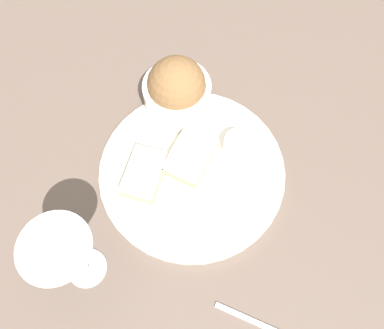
# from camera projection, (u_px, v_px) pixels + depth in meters

# --- Properties ---
(ground_plane) EXTENTS (4.00, 4.00, 0.00)m
(ground_plane) POSITION_uv_depth(u_px,v_px,m) (192.00, 172.00, 0.66)
(ground_plane) COLOR brown
(dinner_plate) EXTENTS (0.32, 0.32, 0.01)m
(dinner_plate) POSITION_uv_depth(u_px,v_px,m) (192.00, 171.00, 0.65)
(dinner_plate) COLOR silver
(dinner_plate) RESTS_ON ground_plane
(salad_bowl) EXTENTS (0.12, 0.12, 0.11)m
(salad_bowl) POSITION_uv_depth(u_px,v_px,m) (177.00, 90.00, 0.65)
(salad_bowl) COLOR white
(salad_bowl) RESTS_ON dinner_plate
(sauce_ramekin) EXTENTS (0.05, 0.05, 0.03)m
(sauce_ramekin) POSITION_uv_depth(u_px,v_px,m) (239.00, 145.00, 0.65)
(sauce_ramekin) COLOR white
(sauce_ramekin) RESTS_ON dinner_plate
(cheese_toast_near) EXTENTS (0.10, 0.08, 0.03)m
(cheese_toast_near) POSITION_uv_depth(u_px,v_px,m) (190.00, 156.00, 0.64)
(cheese_toast_near) COLOR tan
(cheese_toast_near) RESTS_ON dinner_plate
(cheese_toast_far) EXTENTS (0.09, 0.06, 0.03)m
(cheese_toast_far) POSITION_uv_depth(u_px,v_px,m) (144.00, 173.00, 0.63)
(cheese_toast_far) COLOR tan
(cheese_toast_far) RESTS_ON dinner_plate
(wine_glass) EXTENTS (0.09, 0.09, 0.16)m
(wine_glass) POSITION_uv_depth(u_px,v_px,m) (66.00, 255.00, 0.49)
(wine_glass) COLOR silver
(wine_glass) RESTS_ON ground_plane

